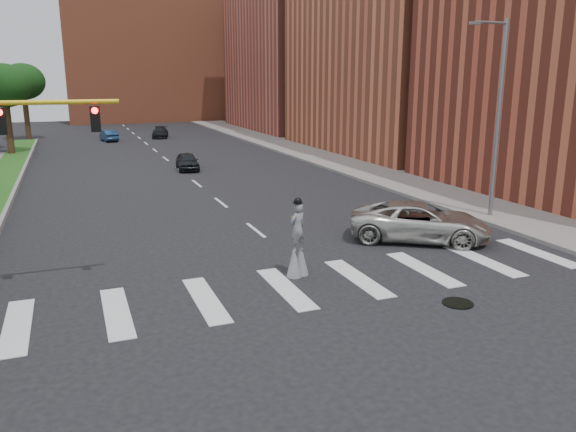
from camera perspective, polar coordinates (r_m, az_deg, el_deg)
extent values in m
plane|color=black|center=(17.51, 4.91, -7.89)|extent=(160.00, 160.00, 0.00)
cube|color=gray|center=(35.28, -26.08, 2.08)|extent=(0.20, 60.00, 0.28)
cube|color=slate|center=(44.68, 5.26, 5.57)|extent=(5.00, 90.00, 0.18)
cylinder|color=black|center=(17.45, 16.86, -8.47)|extent=(0.90, 0.90, 0.04)
cube|color=#C45F3D|center=(53.60, 12.71, 19.44)|extent=(16.00, 22.00, 24.00)
cube|color=#B65443|center=(74.63, 1.94, 16.53)|extent=(16.00, 22.00, 20.00)
cube|color=#C45F3D|center=(93.54, -13.56, 15.01)|extent=(26.00, 14.00, 18.00)
cylinder|color=slate|center=(27.57, 20.56, 8.88)|extent=(0.20, 0.20, 9.00)
cylinder|color=slate|center=(27.08, 20.03, 17.98)|extent=(1.80, 0.12, 0.12)
cube|color=slate|center=(26.50, 18.47, 18.10)|extent=(0.50, 0.18, 0.12)
cylinder|color=gold|center=(17.61, -25.39, 10.36)|extent=(5.20, 0.14, 0.14)
cube|color=black|center=(17.69, -27.18, 8.55)|extent=(0.28, 0.18, 0.75)
cube|color=black|center=(17.62, -18.99, 9.30)|extent=(0.28, 0.18, 0.75)
cylinder|color=#FF0C0C|center=(17.51, -19.04, 10.09)|extent=(0.18, 0.06, 0.18)
cylinder|color=#332114|center=(18.98, 1.32, -4.75)|extent=(0.07, 0.07, 0.84)
cylinder|color=#332114|center=(18.77, 0.61, -4.96)|extent=(0.07, 0.07, 0.84)
cone|color=slate|center=(18.94, 1.33, -4.45)|extent=(0.52, 0.52, 1.05)
cone|color=slate|center=(18.73, 0.61, -4.66)|extent=(0.52, 0.52, 1.05)
imported|color=slate|center=(18.51, 0.99, -1.19)|extent=(0.71, 0.59, 1.66)
sphere|color=black|center=(18.30, 1.00, 1.51)|extent=(0.26, 0.26, 0.26)
cylinder|color=black|center=(18.31, 1.00, 1.35)|extent=(0.34, 0.34, 0.02)
cube|color=yellow|center=(18.50, 0.69, 0.26)|extent=(0.22, 0.05, 0.10)
imported|color=beige|center=(23.48, 13.27, -0.57)|extent=(6.11, 5.21, 1.56)
imported|color=black|center=(41.39, -10.21, 5.48)|extent=(1.72, 3.70, 1.23)
imported|color=navy|center=(62.62, -17.75, 7.81)|extent=(1.83, 3.82, 1.21)
imported|color=black|center=(64.81, -12.85, 8.28)|extent=(2.43, 4.29, 1.17)
cylinder|color=#332114|center=(53.34, -26.50, 8.04)|extent=(0.56, 0.56, 4.82)
ellipsoid|color=black|center=(53.19, -26.91, 11.74)|extent=(4.24, 4.24, 3.60)
cylinder|color=#332114|center=(66.87, -25.02, 9.16)|extent=(0.56, 0.56, 5.01)
ellipsoid|color=black|center=(66.75, -25.34, 12.25)|extent=(4.47, 4.47, 3.80)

